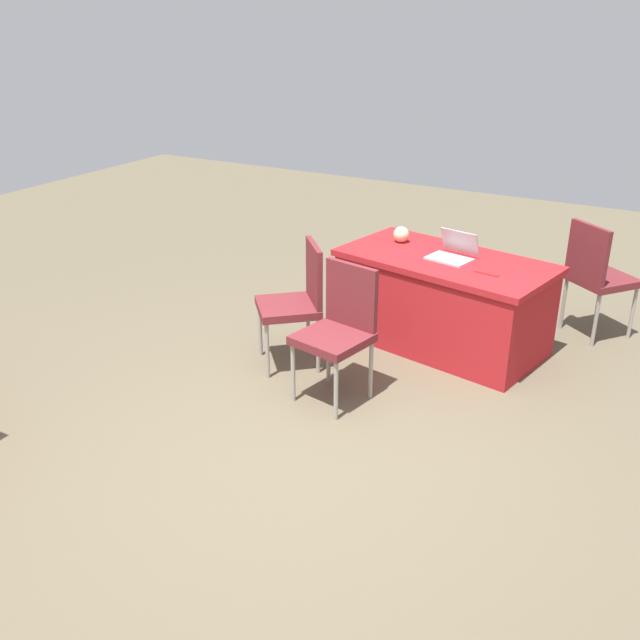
{
  "coord_description": "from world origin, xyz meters",
  "views": [
    {
      "loc": [
        -1.84,
        2.95,
        2.52
      ],
      "look_at": [
        -0.06,
        -0.23,
        0.9
      ],
      "focal_mm": 39.87,
      "sensor_mm": 36.0,
      "label": 1
    }
  ],
  "objects_px": {
    "chair_tucked_left": "(339,325)",
    "chair_tucked_right": "(597,272)",
    "yarn_ball": "(401,234)",
    "chair_near_front": "(297,297)",
    "laptop_silver": "(452,254)",
    "scissors_red": "(487,273)",
    "table_foreground": "(443,302)"
  },
  "relations": [
    {
      "from": "laptop_silver",
      "to": "table_foreground",
      "type": "bearing_deg",
      "value": 21.45
    },
    {
      "from": "laptop_silver",
      "to": "scissors_red",
      "type": "bearing_deg",
      "value": 161.06
    },
    {
      "from": "chair_near_front",
      "to": "chair_tucked_left",
      "type": "distance_m",
      "value": 0.58
    },
    {
      "from": "chair_near_front",
      "to": "table_foreground",
      "type": "bearing_deg",
      "value": -85.87
    },
    {
      "from": "scissors_red",
      "to": "table_foreground",
      "type": "bearing_deg",
      "value": 162.5
    },
    {
      "from": "chair_tucked_left",
      "to": "table_foreground",
      "type": "bearing_deg",
      "value": -94.85
    },
    {
      "from": "scissors_red",
      "to": "chair_tucked_right",
      "type": "bearing_deg",
      "value": 66.33
    },
    {
      "from": "table_foreground",
      "to": "laptop_silver",
      "type": "xyz_separation_m",
      "value": [
        -0.04,
        -0.01,
        0.4
      ]
    },
    {
      "from": "scissors_red",
      "to": "laptop_silver",
      "type": "bearing_deg",
      "value": 158.63
    },
    {
      "from": "chair_near_front",
      "to": "chair_tucked_left",
      "type": "bearing_deg",
      "value": -161.49
    },
    {
      "from": "chair_near_front",
      "to": "laptop_silver",
      "type": "relative_size",
      "value": 2.56
    },
    {
      "from": "chair_tucked_right",
      "to": "laptop_silver",
      "type": "xyz_separation_m",
      "value": [
        0.97,
        0.76,
        0.22
      ]
    },
    {
      "from": "table_foreground",
      "to": "yarn_ball",
      "type": "height_order",
      "value": "yarn_ball"
    },
    {
      "from": "table_foreground",
      "to": "chair_tucked_left",
      "type": "height_order",
      "value": "chair_tucked_left"
    },
    {
      "from": "chair_tucked_left",
      "to": "yarn_ball",
      "type": "distance_m",
      "value": 1.38
    },
    {
      "from": "chair_tucked_left",
      "to": "scissors_red",
      "type": "height_order",
      "value": "chair_tucked_left"
    },
    {
      "from": "chair_tucked_left",
      "to": "yarn_ball",
      "type": "xyz_separation_m",
      "value": [
        0.14,
        -1.35,
        0.26
      ]
    },
    {
      "from": "chair_near_front",
      "to": "yarn_ball",
      "type": "height_order",
      "value": "chair_near_front"
    },
    {
      "from": "chair_tucked_left",
      "to": "chair_tucked_right",
      "type": "xyz_separation_m",
      "value": [
        -1.34,
        -1.91,
        0.01
      ]
    },
    {
      "from": "table_foreground",
      "to": "chair_tucked_left",
      "type": "bearing_deg",
      "value": 74.01
    },
    {
      "from": "table_foreground",
      "to": "laptop_silver",
      "type": "distance_m",
      "value": 0.41
    },
    {
      "from": "chair_tucked_left",
      "to": "yarn_ball",
      "type": "relative_size",
      "value": 7.27
    },
    {
      "from": "chair_tucked_right",
      "to": "laptop_silver",
      "type": "relative_size",
      "value": 2.6
    },
    {
      "from": "chair_tucked_right",
      "to": "laptop_silver",
      "type": "bearing_deg",
      "value": -103.78
    },
    {
      "from": "chair_tucked_left",
      "to": "scissors_red",
      "type": "xyz_separation_m",
      "value": [
        -0.71,
        -0.95,
        0.2
      ]
    },
    {
      "from": "table_foreground",
      "to": "chair_near_front",
      "type": "xyz_separation_m",
      "value": [
        0.83,
        0.85,
        0.17
      ]
    },
    {
      "from": "chair_tucked_left",
      "to": "laptop_silver",
      "type": "relative_size",
      "value": 2.55
    },
    {
      "from": "chair_tucked_right",
      "to": "yarn_ball",
      "type": "relative_size",
      "value": 7.39
    },
    {
      "from": "table_foreground",
      "to": "chair_tucked_left",
      "type": "distance_m",
      "value": 1.2
    },
    {
      "from": "chair_tucked_left",
      "to": "yarn_ball",
      "type": "height_order",
      "value": "chair_tucked_left"
    },
    {
      "from": "chair_near_front",
      "to": "yarn_ball",
      "type": "xyz_separation_m",
      "value": [
        -0.37,
        -1.05,
        0.26
      ]
    },
    {
      "from": "chair_tucked_right",
      "to": "scissors_red",
      "type": "height_order",
      "value": "chair_tucked_right"
    }
  ]
}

